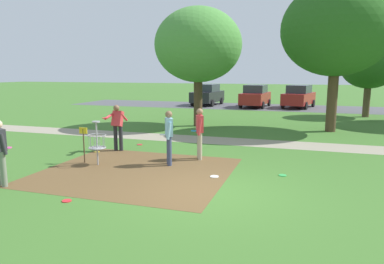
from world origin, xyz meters
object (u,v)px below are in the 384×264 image
at_px(frisbee_scattered_a, 140,145).
at_px(tree_mid_center, 370,65).
at_px(player_foreground_watching, 117,124).
at_px(parked_car_leftmost, 207,95).
at_px(disc_golf_basket, 95,141).
at_px(tree_mid_left, 337,30).
at_px(parked_car_center_right, 299,96).
at_px(frisbee_far_right, 214,177).
at_px(tree_near_right, 198,45).
at_px(player_throwing, 200,131).
at_px(parked_car_center_left, 255,96).
at_px(frisbee_mid_grass, 67,201).
at_px(frisbee_far_left, 283,175).
at_px(frisbee_by_tee, 97,152).
at_px(player_waiting_left, 0,149).
at_px(player_waiting_right, 169,135).

distance_m(frisbee_scattered_a, tree_mid_center, 16.51).
relative_size(player_foreground_watching, parked_car_leftmost, 0.39).
bearing_deg(disc_golf_basket, parked_car_leftmost, 95.70).
distance_m(tree_mid_left, parked_car_center_right, 12.54).
bearing_deg(frisbee_far_right, tree_near_right, 109.59).
height_order(player_foreground_watching, parked_car_center_right, parked_car_center_right).
height_order(player_throwing, parked_car_center_right, parked_car_center_right).
height_order(player_foreground_watching, parked_car_center_left, parked_car_center_left).
xyz_separation_m(tree_near_right, parked_car_center_right, (4.97, 12.03, -3.35)).
relative_size(disc_golf_basket, frisbee_scattered_a, 6.46).
xyz_separation_m(frisbee_mid_grass, tree_mid_left, (6.27, 12.08, 4.85)).
xyz_separation_m(frisbee_far_right, frisbee_scattered_a, (-3.95, 3.36, 0.00)).
bearing_deg(player_foreground_watching, parked_car_center_right, 72.31).
bearing_deg(player_foreground_watching, disc_golf_basket, -80.03).
relative_size(player_throwing, tree_mid_left, 0.24).
height_order(frisbee_far_left, frisbee_scattered_a, same).
relative_size(frisbee_by_tee, frisbee_far_right, 0.86).
bearing_deg(frisbee_mid_grass, frisbee_by_tee, 115.14).
bearing_deg(player_throwing, disc_golf_basket, -149.95).
bearing_deg(frisbee_far_left, parked_car_leftmost, 110.93).
distance_m(player_throwing, parked_car_center_right, 19.37).
xyz_separation_m(player_waiting_left, tree_mid_left, (8.52, 11.65, 3.89)).
height_order(frisbee_far_right, tree_near_right, tree_near_right).
relative_size(frisbee_by_tee, parked_car_leftmost, 0.05).
distance_m(player_foreground_watching, parked_car_center_right, 19.77).
xyz_separation_m(player_foreground_watching, player_waiting_left, (-0.74, -4.58, -0.02)).
bearing_deg(disc_golf_basket, frisbee_by_tee, 122.38).
xyz_separation_m(disc_golf_basket, frisbee_by_tee, (-0.98, 1.54, -0.74)).
distance_m(player_throwing, parked_car_center_left, 18.58).
height_order(frisbee_scattered_a, parked_car_center_right, parked_car_center_right).
bearing_deg(frisbee_by_tee, frisbee_far_right, -19.30).
distance_m(frisbee_far_right, parked_car_leftmost, 21.87).
xyz_separation_m(parked_car_leftmost, parked_car_center_right, (7.74, -0.02, 0.00)).
height_order(frisbee_far_left, parked_car_center_right, parked_car_center_right).
bearing_deg(frisbee_mid_grass, disc_golf_basket, 111.05).
distance_m(disc_golf_basket, frisbee_by_tee, 1.97).
height_order(player_throwing, player_waiting_right, same).
height_order(player_waiting_right, tree_near_right, tree_near_right).
relative_size(player_throwing, frisbee_mid_grass, 8.04).
distance_m(disc_golf_basket, tree_mid_center, 18.93).
relative_size(player_foreground_watching, frisbee_by_tee, 8.25).
distance_m(player_waiting_right, parked_car_leftmost, 20.63).
bearing_deg(tree_mid_left, player_waiting_left, -126.19).
bearing_deg(player_waiting_right, frisbee_by_tee, 164.89).
bearing_deg(tree_mid_left, disc_golf_basket, -129.30).
height_order(frisbee_far_left, tree_near_right, tree_near_right).
height_order(player_waiting_left, frisbee_mid_grass, player_waiting_left).
bearing_deg(player_foreground_watching, frisbee_far_left, -13.60).
height_order(player_throwing, player_waiting_left, same).
bearing_deg(tree_mid_center, player_throwing, -116.44).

